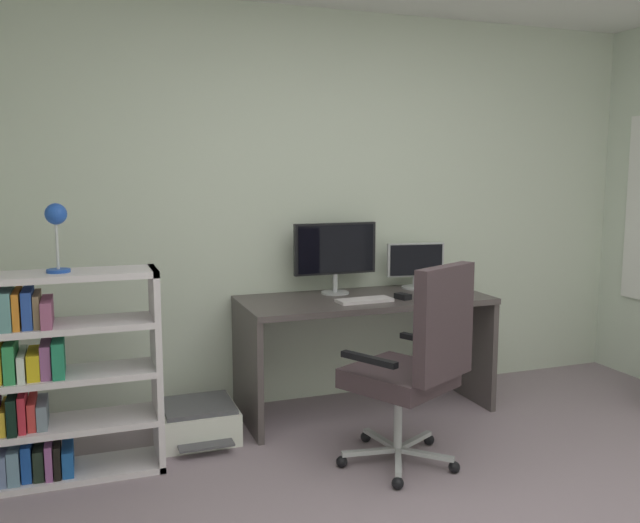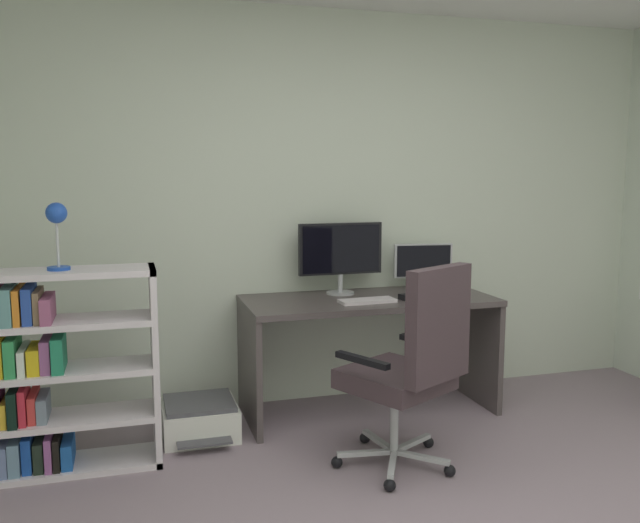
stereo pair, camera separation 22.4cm
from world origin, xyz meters
name	(u,v)px [view 2 (the right image)]	position (x,y,z in m)	size (l,w,h in m)	color
wall_back	(320,209)	(0.00, 2.36, 1.27)	(4.74, 0.10, 2.54)	silver
desk	(368,327)	(0.21, 1.97, 0.54)	(1.55, 0.67, 0.73)	#4A4241
monitor_main	(340,251)	(0.08, 2.15, 1.01)	(0.55, 0.18, 0.46)	#B2B5B7
monitor_secondary	(423,264)	(0.65, 2.15, 0.91)	(0.39, 0.18, 0.31)	#B2B5B7
keyboard	(367,301)	(0.14, 1.84, 0.74)	(0.34, 0.13, 0.02)	silver
computer_mouse	(407,297)	(0.40, 1.84, 0.75)	(0.06, 0.10, 0.03)	black
office_chair	(411,363)	(0.11, 1.11, 0.57)	(0.65, 0.69, 1.07)	#B7BABC
bookshelf	(55,374)	(-1.60, 1.62, 0.51)	(0.82, 0.30, 1.03)	silver
desk_lamp	(57,222)	(-1.55, 1.62, 1.27)	(0.11, 0.11, 0.33)	blue
printer	(200,419)	(-0.87, 1.87, 0.10)	(0.42, 0.49, 0.21)	silver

